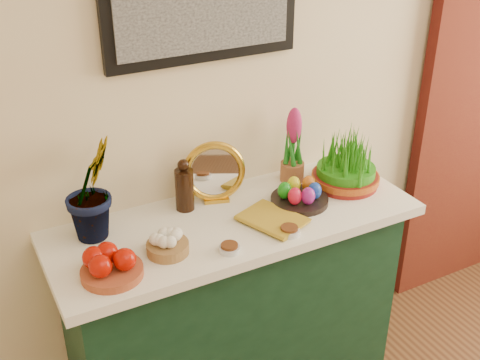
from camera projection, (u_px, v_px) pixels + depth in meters
name	position (u px, v px, depth m)	size (l,w,h in m)	color
sideboard	(234.00, 313.00, 2.48)	(1.30, 0.45, 0.85)	#143822
tablecloth	(234.00, 221.00, 2.27)	(1.40, 0.55, 0.04)	white
hyacinth_green	(89.00, 174.00, 2.04)	(0.24, 0.21, 0.48)	#1D7A1F
apple_bowl	(111.00, 265.00, 1.92)	(0.23, 0.23, 0.10)	#9D4425
garlic_basket	(167.00, 244.00, 2.04)	(0.19, 0.19, 0.08)	olive
vinegar_cruet	(184.00, 187.00, 2.27)	(0.07, 0.07, 0.21)	black
mirror	(214.00, 173.00, 2.32)	(0.25, 0.12, 0.25)	gold
book	(258.00, 228.00, 2.16)	(0.16, 0.23, 0.03)	#B08D20
spice_dish_left	(229.00, 248.00, 2.05)	(0.07, 0.07, 0.03)	silver
spice_dish_right	(289.00, 231.00, 2.15)	(0.08, 0.08, 0.03)	silver
egg_plate	(300.00, 195.00, 2.33)	(0.27, 0.27, 0.09)	black
hyacinth_pink	(293.00, 149.00, 2.45)	(0.10, 0.10, 0.32)	#9C5B37
wheatgrass_sabzeh	(347.00, 163.00, 2.44)	(0.28, 0.28, 0.23)	maroon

